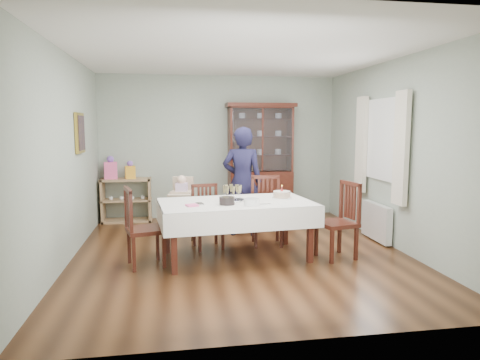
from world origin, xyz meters
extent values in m
plane|color=#593319|center=(0.00, 0.00, 0.00)|extent=(5.00, 5.00, 0.00)
plane|color=#9EAA99|center=(0.00, 2.50, 1.35)|extent=(4.50, 0.00, 4.50)
plane|color=#9EAA99|center=(-2.25, 0.00, 1.35)|extent=(0.00, 5.00, 5.00)
plane|color=#9EAA99|center=(2.25, 0.00, 1.35)|extent=(0.00, 5.00, 5.00)
plane|color=white|center=(0.00, 0.00, 2.70)|extent=(5.00, 5.00, 0.00)
cube|color=#421D10|center=(-0.09, -0.20, 0.72)|extent=(2.00, 1.24, 0.06)
cube|color=white|center=(-0.09, -0.20, 0.76)|extent=(2.11, 1.35, 0.01)
cube|color=#421D10|center=(0.75, 2.26, 0.45)|extent=(1.20, 0.45, 0.90)
cube|color=white|center=(0.75, 2.07, 1.50)|extent=(1.12, 0.01, 1.16)
cube|color=#421D10|center=(0.75, 2.26, 2.14)|extent=(1.30, 0.48, 0.07)
cube|color=tan|center=(-1.75, 2.28, 0.02)|extent=(0.90, 0.38, 0.04)
cube|color=tan|center=(-1.75, 2.28, 0.40)|extent=(0.90, 0.38, 0.03)
cube|color=tan|center=(-1.75, 2.28, 0.78)|extent=(0.90, 0.38, 0.04)
cube|color=tan|center=(-2.17, 2.28, 0.40)|extent=(0.04, 0.38, 0.80)
cube|color=tan|center=(-1.33, 2.28, 0.40)|extent=(0.04, 0.38, 0.80)
cube|color=gold|center=(-2.22, 0.80, 1.65)|extent=(0.04, 0.48, 0.58)
cube|color=white|center=(2.22, 0.30, 1.55)|extent=(0.04, 1.02, 1.22)
cube|color=silver|center=(2.16, -0.32, 1.45)|extent=(0.07, 0.30, 1.55)
cube|color=silver|center=(2.16, 0.92, 1.45)|extent=(0.07, 0.30, 1.55)
cube|color=white|center=(2.16, 0.30, 0.30)|extent=(0.10, 0.80, 0.55)
cube|color=#421D10|center=(-0.42, 0.31, 0.42)|extent=(0.48, 0.48, 0.05)
cube|color=#421D10|center=(-0.45, 0.49, 0.67)|extent=(0.39, 0.11, 0.48)
cube|color=#421D10|center=(0.46, 0.35, 0.46)|extent=(0.49, 0.49, 0.05)
cube|color=#421D10|center=(0.48, 0.56, 0.74)|extent=(0.43, 0.08, 0.54)
cube|color=#421D10|center=(-1.25, -0.35, 0.46)|extent=(0.54, 0.54, 0.05)
cube|color=#421D10|center=(-1.45, -0.40, 0.73)|extent=(0.14, 0.42, 0.53)
cube|color=#421D10|center=(1.22, -0.42, 0.47)|extent=(0.54, 0.54, 0.05)
cube|color=#421D10|center=(1.43, -0.38, 0.75)|extent=(0.14, 0.43, 0.54)
imported|color=black|center=(0.19, 0.99, 0.87)|extent=(0.71, 0.54, 1.74)
cube|color=tan|center=(-0.77, 0.94, 0.63)|extent=(0.38, 0.35, 0.23)
cube|color=tan|center=(-0.77, 0.94, 0.82)|extent=(0.33, 0.13, 0.27)
cube|color=tan|center=(-0.77, 0.94, 0.71)|extent=(0.37, 0.22, 0.03)
cube|color=#C9A9CD|center=(-0.77, 0.94, 0.79)|extent=(0.20, 0.17, 0.17)
sphere|color=beige|center=(-0.77, 0.94, 0.92)|extent=(0.14, 0.14, 0.14)
cylinder|color=silver|center=(-0.13, -0.13, 0.77)|extent=(0.35, 0.35, 0.01)
torus|color=silver|center=(-0.13, -0.13, 0.78)|extent=(0.35, 0.35, 0.01)
cylinder|color=white|center=(0.57, -0.05, 0.77)|extent=(0.27, 0.27, 0.01)
cylinder|color=brown|center=(0.57, -0.05, 0.82)|extent=(0.23, 0.23, 0.08)
cylinder|color=silver|center=(0.57, -0.05, 0.86)|extent=(0.23, 0.23, 0.01)
cylinder|color=#F24C4C|center=(0.57, -0.05, 0.90)|extent=(0.01, 0.01, 0.07)
sphere|color=yellow|center=(0.57, -0.05, 0.94)|extent=(0.02, 0.02, 0.02)
cylinder|color=black|center=(-0.23, -0.39, 0.81)|extent=(0.24, 0.24, 0.10)
cylinder|color=white|center=(0.07, -0.50, 0.80)|extent=(0.25, 0.25, 0.09)
cube|color=#FC5D98|center=(-0.68, -0.43, 0.77)|extent=(0.17, 0.17, 0.02)
cube|color=silver|center=(0.18, -0.47, 0.77)|extent=(0.28, 0.04, 0.01)
cube|color=#FC5D98|center=(-2.01, 2.26, 0.95)|extent=(0.24, 0.17, 0.31)
sphere|color=#E533B2|center=(-2.01, 2.26, 1.16)|extent=(0.12, 0.12, 0.12)
cube|color=gold|center=(-1.67, 2.26, 0.92)|extent=(0.20, 0.16, 0.23)
sphere|color=#E533B2|center=(-1.67, 2.26, 1.07)|extent=(0.11, 0.11, 0.11)
camera|label=1|loc=(-0.91, -5.69, 1.75)|focal=32.00mm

